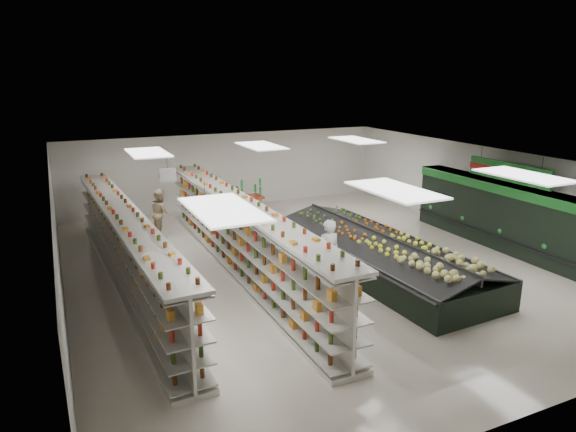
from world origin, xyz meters
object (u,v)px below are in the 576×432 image
gondola_left (127,252)px  shopper_main (328,254)px  gondola_center (240,239)px  shopper_background (161,213)px  produce_island (378,253)px  soda_endcap (249,199)px

gondola_left → shopper_main: size_ratio=6.18×
gondola_left → shopper_main: (4.90, -2.47, 0.02)m
gondola_center → shopper_background: gondola_center is taller
shopper_main → shopper_background: 7.27m
produce_island → soda_endcap: bearing=100.1°
gondola_left → soda_endcap: bearing=41.5°
shopper_background → shopper_main: bearing=-156.2°
gondola_left → shopper_main: gondola_left is taller
gondola_left → gondola_center: (3.15, -0.36, 0.04)m
gondola_left → produce_island: gondola_left is taller
gondola_center → shopper_main: size_ratio=6.46×
soda_endcap → shopper_main: bearing=-95.1°
soda_endcap → shopper_main: size_ratio=0.73×
soda_endcap → shopper_main: (-0.70, -7.93, 0.28)m
gondola_left → gondola_center: size_ratio=0.96×
gondola_left → shopper_background: gondola_left is taller
gondola_left → gondola_center: 3.17m
produce_island → shopper_background: (-5.19, 6.00, 0.34)m
gondola_left → gondola_center: gondola_center is taller
produce_island → shopper_main: bearing=-164.9°
soda_endcap → shopper_main: 7.97m
soda_endcap → produce_island: bearing=-79.9°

